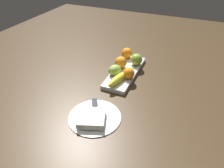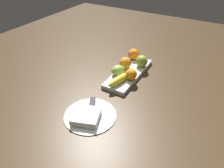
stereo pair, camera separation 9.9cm
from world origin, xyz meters
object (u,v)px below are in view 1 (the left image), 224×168
apple (136,59)px  grape_bunch (115,70)px  dinner_plate (95,117)px  folded_napkin (92,118)px  fruit_tray (125,72)px  banana (118,79)px  orange_near_banana (121,62)px  orange_near_apple (127,53)px  knife (95,108)px  orange_center (129,73)px

apple → grape_bunch: bearing=-27.0°
dinner_plate → folded_napkin: bearing=0.0°
fruit_tray → banana: bearing=1.8°
grape_bunch → folded_napkin: size_ratio=0.66×
orange_near_banana → dinner_plate: size_ratio=0.29×
dinner_plate → apple: bearing=175.5°
banana → dinner_plate: bearing=12.4°
grape_bunch → dinner_plate: 0.33m
orange_near_apple → orange_near_banana: (0.12, 0.01, 0.00)m
apple → knife: size_ratio=0.40×
fruit_tray → orange_near_apple: size_ratio=5.76×
orange_near_banana → knife: orange_near_banana is taller
fruit_tray → orange_near_apple: bearing=-163.7°
apple → orange_near_banana: size_ratio=1.02×
knife → folded_napkin: bearing=-11.8°
orange_center → grape_bunch: size_ratio=0.83×
banana → folded_napkin: bearing=12.4°
apple → grape_bunch: (0.15, -0.08, -0.01)m
orange_near_banana → dinner_plate: orange_near_banana is taller
knife → banana: bearing=145.7°
dinner_plate → orange_center: bearing=172.2°
folded_napkin → knife: bearing=-163.7°
grape_bunch → knife: grape_bunch is taller
apple → orange_near_apple: size_ratio=1.04×
fruit_tray → knife: size_ratio=2.23×
dinner_plate → grape_bunch: bearing=-173.1°
orange_center → folded_napkin: 0.35m
orange_near_apple → orange_near_banana: size_ratio=0.98×
orange_center → orange_near_banana: bearing=-137.6°
fruit_tray → folded_napkin: folded_napkin is taller
fruit_tray → orange_center: bearing=33.9°
orange_near_apple → orange_near_banana: orange_near_banana is taller
fruit_tray → orange_near_banana: orange_near_banana is taller
banana → folded_napkin: size_ratio=1.41×
orange_center → banana: bearing=-33.1°
banana → dinner_plate: 0.26m
fruit_tray → dinner_plate: fruit_tray is taller
orange_near_apple → knife: size_ratio=0.39×
orange_near_apple → folded_napkin: 0.56m
banana → orange_center: bearing=160.1°
folded_napkin → knife: size_ratio=0.65×
grape_bunch → knife: size_ratio=0.43×
orange_center → dinner_plate: size_ratio=0.27×
grape_bunch → knife: (0.28, 0.02, -0.04)m
orange_center → knife: size_ratio=0.36×
apple → orange_center: (0.15, 0.01, -0.00)m
dinner_plate → knife: 0.05m
apple → grape_bunch: apple is taller
orange_near_apple → folded_napkin: orange_near_apple is taller
orange_near_banana → grape_bunch: bearing=-2.3°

